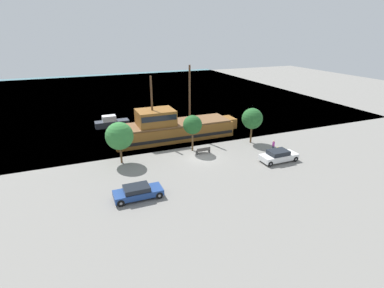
{
  "coord_description": "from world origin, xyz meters",
  "views": [
    {
      "loc": [
        -14.44,
        -32.03,
        15.3
      ],
      "look_at": [
        -0.44,
        2.0,
        1.2
      ],
      "focal_mm": 28.0,
      "sensor_mm": 36.0,
      "label": 1
    }
  ],
  "objects_px": {
    "parked_car_curb_front": "(138,192)",
    "bench_promenade_east": "(203,150)",
    "moored_boat_dockside": "(111,122)",
    "fire_hydrant": "(278,149)",
    "pirate_ship": "(171,128)",
    "pedestrian_walking_near": "(273,146)",
    "parked_car_curb_mid": "(279,156)"
  },
  "relations": [
    {
      "from": "parked_car_curb_front",
      "to": "fire_hydrant",
      "type": "distance_m",
      "value": 20.26
    },
    {
      "from": "bench_promenade_east",
      "to": "pedestrian_walking_near",
      "type": "xyz_separation_m",
      "value": [
        9.02,
        -2.81,
        0.32
      ]
    },
    {
      "from": "moored_boat_dockside",
      "to": "parked_car_curb_front",
      "type": "relative_size",
      "value": 1.18
    },
    {
      "from": "moored_boat_dockside",
      "to": "bench_promenade_east",
      "type": "height_order",
      "value": "moored_boat_dockside"
    },
    {
      "from": "pirate_ship",
      "to": "parked_car_curb_front",
      "type": "xyz_separation_m",
      "value": [
        -8.46,
        -14.96,
        -0.97
      ]
    },
    {
      "from": "parked_car_curb_front",
      "to": "fire_hydrant",
      "type": "bearing_deg",
      "value": 12.49
    },
    {
      "from": "moored_boat_dockside",
      "to": "bench_promenade_east",
      "type": "bearing_deg",
      "value": -60.52
    },
    {
      "from": "moored_boat_dockside",
      "to": "pirate_ship",
      "type": "bearing_deg",
      "value": -51.77
    },
    {
      "from": "parked_car_curb_mid",
      "to": "fire_hydrant",
      "type": "bearing_deg",
      "value": 54.0
    },
    {
      "from": "parked_car_curb_front",
      "to": "bench_promenade_east",
      "type": "relative_size",
      "value": 2.43
    },
    {
      "from": "pirate_ship",
      "to": "pedestrian_walking_near",
      "type": "height_order",
      "value": "pirate_ship"
    },
    {
      "from": "parked_car_curb_front",
      "to": "bench_promenade_east",
      "type": "distance_m",
      "value": 13.0
    },
    {
      "from": "pirate_ship",
      "to": "moored_boat_dockside",
      "type": "distance_m",
      "value": 12.03
    },
    {
      "from": "parked_car_curb_front",
      "to": "bench_promenade_east",
      "type": "bearing_deg",
      "value": 36.59
    },
    {
      "from": "parked_car_curb_front",
      "to": "pirate_ship",
      "type": "bearing_deg",
      "value": 60.51
    },
    {
      "from": "parked_car_curb_front",
      "to": "pedestrian_walking_near",
      "type": "xyz_separation_m",
      "value": [
        19.46,
        4.94,
        0.09
      ]
    },
    {
      "from": "bench_promenade_east",
      "to": "pirate_ship",
      "type": "bearing_deg",
      "value": 105.35
    },
    {
      "from": "parked_car_curb_mid",
      "to": "bench_promenade_east",
      "type": "bearing_deg",
      "value": 142.92
    },
    {
      "from": "pirate_ship",
      "to": "parked_car_curb_front",
      "type": "bearing_deg",
      "value": -119.49
    },
    {
      "from": "moored_boat_dockside",
      "to": "parked_car_curb_mid",
      "type": "relative_size",
      "value": 1.18
    },
    {
      "from": "fire_hydrant",
      "to": "parked_car_curb_front",
      "type": "bearing_deg",
      "value": -167.51
    },
    {
      "from": "parked_car_curb_front",
      "to": "parked_car_curb_mid",
      "type": "height_order",
      "value": "parked_car_curb_mid"
    },
    {
      "from": "bench_promenade_east",
      "to": "pedestrian_walking_near",
      "type": "distance_m",
      "value": 9.45
    },
    {
      "from": "pirate_ship",
      "to": "fire_hydrant",
      "type": "height_order",
      "value": "pirate_ship"
    },
    {
      "from": "fire_hydrant",
      "to": "bench_promenade_east",
      "type": "relative_size",
      "value": 0.4
    },
    {
      "from": "fire_hydrant",
      "to": "pedestrian_walking_near",
      "type": "relative_size",
      "value": 0.5
    },
    {
      "from": "pirate_ship",
      "to": "pedestrian_walking_near",
      "type": "bearing_deg",
      "value": -42.33
    },
    {
      "from": "parked_car_curb_front",
      "to": "parked_car_curb_mid",
      "type": "distance_m",
      "value": 18.16
    },
    {
      "from": "parked_car_curb_front",
      "to": "bench_promenade_east",
      "type": "height_order",
      "value": "parked_car_curb_front"
    },
    {
      "from": "pirate_ship",
      "to": "pedestrian_walking_near",
      "type": "distance_m",
      "value": 14.9
    },
    {
      "from": "moored_boat_dockside",
      "to": "pedestrian_walking_near",
      "type": "bearing_deg",
      "value": -46.54
    },
    {
      "from": "moored_boat_dockside",
      "to": "fire_hydrant",
      "type": "bearing_deg",
      "value": -46.85
    }
  ]
}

